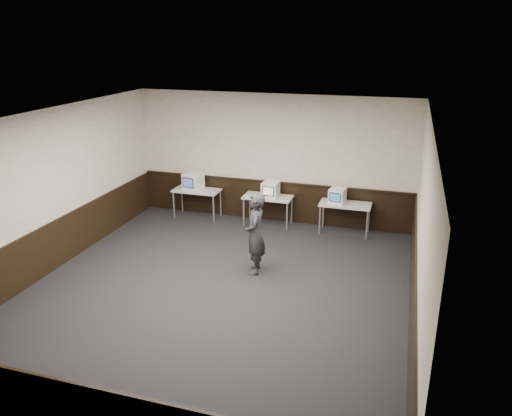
{
  "coord_description": "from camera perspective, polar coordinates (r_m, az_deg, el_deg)",
  "views": [
    {
      "loc": [
        3.13,
        -7.65,
        4.56
      ],
      "look_at": [
        0.3,
        1.6,
        1.15
      ],
      "focal_mm": 35.0,
      "sensor_mm": 36.0,
      "label": 1
    }
  ],
  "objects": [
    {
      "name": "emac_center",
      "position": [
        12.17,
        1.67,
        2.12
      ],
      "size": [
        0.4,
        0.43,
        0.38
      ],
      "rotation": [
        0.0,
        0.0,
        -0.03
      ],
      "color": "white",
      "rests_on": "desk_center"
    },
    {
      "name": "desk_left",
      "position": [
        12.92,
        -6.78,
        1.8
      ],
      "size": [
        1.2,
        0.6,
        0.75
      ],
      "color": "beige",
      "rests_on": "ground"
    },
    {
      "name": "person",
      "position": [
        9.81,
        -0.08,
        -2.99
      ],
      "size": [
        0.52,
        0.67,
        1.64
      ],
      "primitive_type": "imported",
      "rotation": [
        0.0,
        0.0,
        -1.35
      ],
      "color": "#28282E",
      "rests_on": "ground"
    },
    {
      "name": "wainscot_right",
      "position": [
        8.67,
        17.5,
        -9.5
      ],
      "size": [
        0.04,
        7.98,
        1.0
      ],
      "primitive_type": "cube",
      "color": "black",
      "rests_on": "right_wall"
    },
    {
      "name": "left_wall",
      "position": [
        10.54,
        -22.92,
        1.55
      ],
      "size": [
        0.0,
        8.0,
        8.0
      ],
      "primitive_type": "plane",
      "rotation": [
        1.57,
        0.0,
        1.57
      ],
      "color": "beige",
      "rests_on": "ground"
    },
    {
      "name": "wainscot_left",
      "position": [
        10.89,
        -22.09,
        -3.97
      ],
      "size": [
        0.04,
        7.98,
        1.0
      ],
      "primitive_type": "cube",
      "color": "black",
      "rests_on": "left_wall"
    },
    {
      "name": "emac_right",
      "position": [
        11.89,
        9.28,
        1.38
      ],
      "size": [
        0.41,
        0.43,
        0.36
      ],
      "rotation": [
        0.0,
        0.0,
        -0.14
      ],
      "color": "white",
      "rests_on": "desk_right"
    },
    {
      "name": "right_wall",
      "position": [
        8.21,
        18.41,
        -2.76
      ],
      "size": [
        0.0,
        8.0,
        8.0
      ],
      "primitive_type": "plane",
      "rotation": [
        1.57,
        0.0,
        -1.57
      ],
      "color": "beige",
      "rests_on": "ground"
    },
    {
      "name": "desk_right",
      "position": [
        11.96,
        10.16,
        0.18
      ],
      "size": [
        1.2,
        0.6,
        0.75
      ],
      "color": "beige",
      "rests_on": "ground"
    },
    {
      "name": "wainscot_back",
      "position": [
        12.71,
        1.82,
        0.78
      ],
      "size": [
        6.98,
        0.04,
        1.0
      ],
      "primitive_type": "cube",
      "color": "black",
      "rests_on": "back_wall"
    },
    {
      "name": "wainscot_rail",
      "position": [
        12.53,
        1.82,
        3.01
      ],
      "size": [
        6.98,
        0.06,
        0.04
      ],
      "primitive_type": "cube",
      "color": "black",
      "rests_on": "wainscot_back"
    },
    {
      "name": "desk_center",
      "position": [
        12.31,
        1.37,
        1.03
      ],
      "size": [
        1.2,
        0.6,
        0.75
      ],
      "color": "beige",
      "rests_on": "ground"
    },
    {
      "name": "emac_left",
      "position": [
        12.87,
        -7.2,
        3.04
      ],
      "size": [
        0.5,
        0.52,
        0.43
      ],
      "rotation": [
        0.0,
        0.0,
        -0.18
      ],
      "color": "white",
      "rests_on": "desk_left"
    },
    {
      "name": "floor",
      "position": [
        9.44,
        -4.67,
        -9.54
      ],
      "size": [
        8.0,
        8.0,
        0.0
      ],
      "primitive_type": "plane",
      "color": "black",
      "rests_on": "ground"
    },
    {
      "name": "ceiling",
      "position": [
        8.38,
        -5.27,
        9.99
      ],
      "size": [
        8.0,
        8.0,
        0.0
      ],
      "primitive_type": "plane",
      "rotation": [
        3.14,
        0.0,
        0.0
      ],
      "color": "white",
      "rests_on": "back_wall"
    },
    {
      "name": "front_wall",
      "position": [
        5.64,
        -20.53,
        -13.61
      ],
      "size": [
        7.0,
        0.0,
        7.0
      ],
      "primitive_type": "plane",
      "rotation": [
        -1.57,
        0.0,
        0.0
      ],
      "color": "beige",
      "rests_on": "ground"
    },
    {
      "name": "back_wall",
      "position": [
        12.42,
        1.9,
        5.62
      ],
      "size": [
        7.0,
        0.0,
        7.0
      ],
      "primitive_type": "plane",
      "rotation": [
        1.57,
        0.0,
        0.0
      ],
      "color": "beige",
      "rests_on": "ground"
    }
  ]
}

